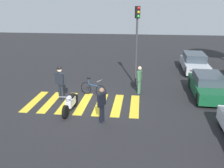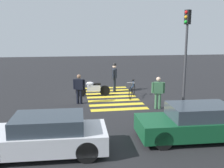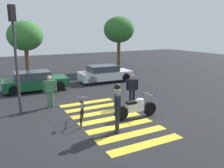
{
  "view_description": "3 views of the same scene",
  "coord_description": "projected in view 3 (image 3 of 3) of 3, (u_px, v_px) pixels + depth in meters",
  "views": [
    {
      "loc": [
        11.8,
        2.89,
        5.1
      ],
      "look_at": [
        -0.04,
        1.51,
        1.13
      ],
      "focal_mm": 39.5,
      "sensor_mm": 36.0,
      "label": 1
    },
    {
      "loc": [
        2.4,
        15.01,
        3.7
      ],
      "look_at": [
        0.17,
        1.22,
        1.02
      ],
      "focal_mm": 41.57,
      "sensor_mm": 36.0,
      "label": 2
    },
    {
      "loc": [
        -4.49,
        -8.61,
        3.79
      ],
      "look_at": [
        0.8,
        1.32,
        1.23
      ],
      "focal_mm": 37.48,
      "sensor_mm": 36.0,
      "label": 3
    }
  ],
  "objects": [
    {
      "name": "street_tree_far",
      "position": [
        119.0,
        30.0,
        22.3
      ],
      "size": [
        2.9,
        2.9,
        5.14
      ],
      "color": "brown",
      "rests_on": "ground_plane"
    },
    {
      "name": "traffic_light_pole",
      "position": [
        15.0,
        44.0,
        10.32
      ],
      "size": [
        0.36,
        0.32,
        4.89
      ],
      "color": "#38383D",
      "rests_on": "ground_plane"
    },
    {
      "name": "officer_by_motorcycle",
      "position": [
        117.0,
        104.0,
        8.71
      ],
      "size": [
        0.39,
        0.65,
        1.91
      ],
      "color": "#1E232D",
      "rests_on": "ground_plane"
    },
    {
      "name": "street_tree_mid",
      "position": [
        25.0,
        36.0,
        18.49
      ],
      "size": [
        2.78,
        2.78,
        4.6
      ],
      "color": "brown",
      "rests_on": "ground_plane"
    },
    {
      "name": "leaning_bicycle",
      "position": [
        82.0,
        113.0,
        9.92
      ],
      "size": [
        0.78,
        1.62,
        1.02
      ],
      "color": "black",
      "rests_on": "ground_plane"
    },
    {
      "name": "pedestrian_bystander",
      "position": [
        50.0,
        89.0,
        11.72
      ],
      "size": [
        0.65,
        0.29,
        1.63
      ],
      "color": "#3F724C",
      "rests_on": "ground_plane"
    },
    {
      "name": "car_green_compact",
      "position": [
        35.0,
        81.0,
        15.11
      ],
      "size": [
        4.1,
        1.83,
        1.25
      ],
      "color": "black",
      "rests_on": "ground_plane"
    },
    {
      "name": "car_white_van",
      "position": [
        105.0,
        74.0,
        17.82
      ],
      "size": [
        4.05,
        1.84,
        1.24
      ],
      "color": "black",
      "rests_on": "ground_plane"
    },
    {
      "name": "officer_on_foot",
      "position": [
        132.0,
        88.0,
        12.12
      ],
      "size": [
        0.63,
        0.33,
        1.61
      ],
      "color": "black",
      "rests_on": "ground_plane"
    },
    {
      "name": "crosswalk_stripes",
      "position": [
        110.0,
        119.0,
        10.31
      ],
      "size": [
        2.95,
        5.85,
        0.01
      ],
      "color": "yellow",
      "rests_on": "ground_plane"
    },
    {
      "name": "ground_plane",
      "position": [
        110.0,
        119.0,
        10.31
      ],
      "size": [
        60.0,
        60.0,
        0.0
      ],
      "primitive_type": "plane",
      "color": "#232326"
    },
    {
      "name": "police_motorcycle",
      "position": [
        136.0,
        108.0,
        10.36
      ],
      "size": [
        2.09,
        0.62,
        1.03
      ],
      "color": "black",
      "rests_on": "ground_plane"
    }
  ]
}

